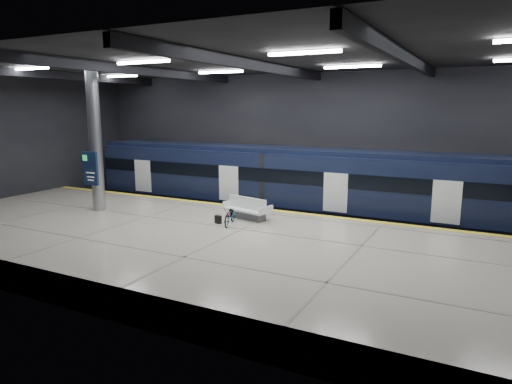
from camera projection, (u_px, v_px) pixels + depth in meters
The scene contains 10 objects.
ground at pixel (253, 248), 19.94m from camera, with size 30.00×30.00×0.00m, color black.
room_shell at pixel (253, 116), 18.90m from camera, with size 30.10×16.10×8.05m.
platform at pixel (223, 252), 17.65m from camera, with size 30.00×11.00×1.10m, color beige.
safety_strip at pixel (279, 211), 22.14m from camera, with size 30.00×0.40×0.01m, color yellow.
rails at pixel (300, 219), 24.74m from camera, with size 30.00×1.52×0.16m.
train at pixel (321, 185), 23.84m from camera, with size 29.40×2.84×3.79m.
bench at pixel (247, 211), 20.62m from camera, with size 2.39×1.43×0.99m.
bicycle at pixel (230, 215), 19.47m from camera, with size 0.55×1.59×0.84m, color #99999E.
pannier_bag at pixel (218, 219), 19.78m from camera, with size 0.30×0.18×0.35m, color black.
info_column at pixel (95, 141), 21.82m from camera, with size 0.90×0.78×6.90m.
Camera 1 is at (8.87, -16.98, 6.06)m, focal length 32.00 mm.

